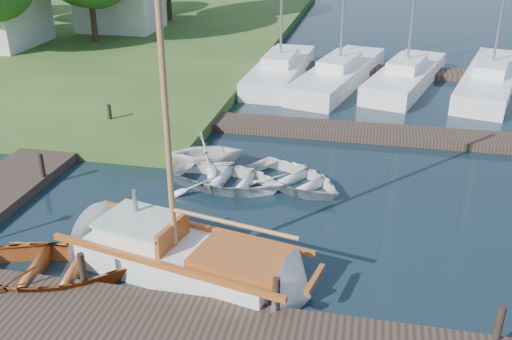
% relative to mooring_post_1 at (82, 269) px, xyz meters
% --- Properties ---
extents(ground, '(160.00, 160.00, 0.00)m').
position_rel_mooring_post_1_xyz_m(ground, '(3.00, 5.00, -0.70)').
color(ground, black).
rests_on(ground, ground).
extents(near_dock, '(18.00, 2.20, 0.30)m').
position_rel_mooring_post_1_xyz_m(near_dock, '(3.00, -1.00, -0.55)').
color(near_dock, '#2D221B').
rests_on(near_dock, ground).
extents(left_dock, '(2.20, 18.00, 0.30)m').
position_rel_mooring_post_1_xyz_m(left_dock, '(-5.00, 7.00, -0.55)').
color(left_dock, '#2D221B').
rests_on(left_dock, ground).
extents(far_dock, '(14.00, 1.60, 0.30)m').
position_rel_mooring_post_1_xyz_m(far_dock, '(5.00, 11.50, -0.55)').
color(far_dock, '#2D221B').
rests_on(far_dock, ground).
extents(pontoon, '(30.00, 1.60, 0.30)m').
position_rel_mooring_post_1_xyz_m(pontoon, '(13.00, 21.00, -0.55)').
color(pontoon, '#2D221B').
rests_on(pontoon, ground).
extents(mooring_post_1, '(0.16, 0.16, 0.80)m').
position_rel_mooring_post_1_xyz_m(mooring_post_1, '(0.00, 0.00, 0.00)').
color(mooring_post_1, black).
rests_on(mooring_post_1, near_dock).
extents(mooring_post_2, '(0.16, 0.16, 0.80)m').
position_rel_mooring_post_1_xyz_m(mooring_post_2, '(4.50, 0.00, 0.00)').
color(mooring_post_2, black).
rests_on(mooring_post_2, near_dock).
extents(mooring_post_3, '(0.16, 0.16, 0.80)m').
position_rel_mooring_post_1_xyz_m(mooring_post_3, '(9.00, 0.00, 0.00)').
color(mooring_post_3, black).
rests_on(mooring_post_3, near_dock).
extents(mooring_post_4, '(0.16, 0.16, 0.80)m').
position_rel_mooring_post_1_xyz_m(mooring_post_4, '(-4.00, 5.00, 0.00)').
color(mooring_post_4, black).
rests_on(mooring_post_4, left_dock).
extents(mooring_post_5, '(0.16, 0.16, 0.80)m').
position_rel_mooring_post_1_xyz_m(mooring_post_5, '(-4.00, 10.00, 0.00)').
color(mooring_post_5, black).
rests_on(mooring_post_5, left_dock).
extents(sailboat, '(7.40, 3.45, 9.83)m').
position_rel_mooring_post_1_xyz_m(sailboat, '(2.09, 1.33, -0.36)').
color(sailboat, white).
rests_on(sailboat, ground).
extents(dinghy, '(4.75, 3.74, 0.89)m').
position_rel_mooring_post_1_xyz_m(dinghy, '(-1.20, 0.30, -0.26)').
color(dinghy, '#974512').
rests_on(dinghy, ground).
extents(tender_a, '(4.19, 3.30, 0.79)m').
position_rel_mooring_post_1_xyz_m(tender_a, '(1.82, 6.09, -0.31)').
color(tender_a, white).
rests_on(tender_a, ground).
extents(tender_b, '(3.18, 2.95, 1.37)m').
position_rel_mooring_post_1_xyz_m(tender_b, '(0.76, 7.38, -0.01)').
color(tender_b, white).
rests_on(tender_b, ground).
extents(tender_c, '(4.27, 4.00, 0.72)m').
position_rel_mooring_post_1_xyz_m(tender_c, '(3.97, 6.58, -0.34)').
color(tender_c, white).
rests_on(tender_c, ground).
extents(marina_boat_0, '(2.55, 8.56, 11.70)m').
position_rel_mooring_post_1_xyz_m(marina_boat_0, '(1.40, 18.72, -0.13)').
color(marina_boat_0, white).
rests_on(marina_boat_0, ground).
extents(marina_boat_1, '(4.39, 9.77, 10.64)m').
position_rel_mooring_post_1_xyz_m(marina_boat_1, '(4.43, 18.65, -0.14)').
color(marina_boat_1, white).
rests_on(marina_boat_1, ground).
extents(marina_boat_2, '(4.40, 8.66, 12.60)m').
position_rel_mooring_post_1_xyz_m(marina_boat_2, '(7.71, 18.86, -0.12)').
color(marina_boat_2, white).
rests_on(marina_boat_2, ground).
extents(marina_boat_3, '(4.66, 10.29, 11.16)m').
position_rel_mooring_post_1_xyz_m(marina_boat_3, '(11.76, 19.30, -0.14)').
color(marina_boat_3, white).
rests_on(marina_boat_3, ground).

